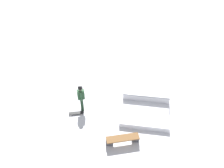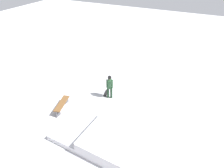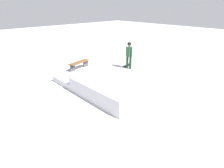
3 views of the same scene
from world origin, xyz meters
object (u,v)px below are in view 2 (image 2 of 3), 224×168
(skater, at_px, (110,85))
(park_bench, at_px, (62,105))
(skateboard, at_px, (106,93))
(skate_ramp, at_px, (111,141))

(skater, distance_m, park_bench, 3.26)
(skater, relative_size, skateboard, 2.09)
(skateboard, distance_m, park_bench, 3.17)
(skateboard, xyz_separation_m, park_bench, (1.71, 2.66, 0.28))
(park_bench, bearing_deg, skateboard, -122.79)
(skate_ramp, bearing_deg, park_bench, -13.88)
(skate_ramp, height_order, skateboard, skate_ramp)
(skate_ramp, bearing_deg, skater, -59.09)
(skateboard, bearing_deg, park_bench, -45.50)
(skate_ramp, relative_size, skateboard, 6.71)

